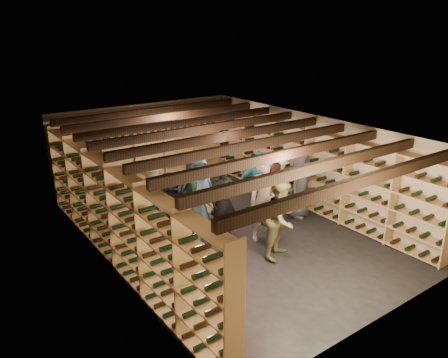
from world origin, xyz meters
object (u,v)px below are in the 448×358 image
person_2 (281,219)px  person_10 (192,212)px  person_0 (171,207)px  person_4 (258,184)px  person_6 (196,196)px  person_1 (223,200)px  person_3 (278,183)px  crate_loose (238,187)px  person_9 (151,193)px  person_8 (275,192)px  crate_stack_left (199,197)px  person_12 (300,184)px  person_7 (264,200)px  crate_stack_right (215,202)px

person_2 → person_10: 1.87m
person_0 → person_2: bearing=-38.1°
person_4 → person_6: person_6 is taller
person_4 → person_10: person_4 is taller
person_1 → person_3: person_1 is taller
crate_loose → person_9: (-3.08, -0.70, 0.74)m
person_2 → person_8: bearing=30.6°
person_3 → person_0: bearing=166.9°
crate_stack_left → person_9: bearing=180.0°
person_12 → person_3: bearing=98.5°
person_2 → person_9: size_ratio=0.99×
crate_stack_left → person_3: person_3 is taller
person_6 → person_7: bearing=-34.5°
person_7 → person_2: bearing=-83.0°
crate_stack_right → person_2: 2.92m
crate_stack_right → person_2: (-0.32, -2.83, 0.65)m
person_6 → crate_loose: bearing=44.4°
person_2 → person_6: 2.01m
person_1 → crate_loose: bearing=57.2°
crate_stack_right → person_7: person_7 is taller
crate_stack_left → person_1: size_ratio=0.51×
crate_stack_left → person_8: size_ratio=0.55×
person_4 → person_10: size_ratio=1.04×
crate_loose → person_10: (-2.85, -2.14, 0.71)m
crate_loose → person_4: (-0.70, -1.70, 0.75)m
crate_stack_left → crate_stack_right: size_ratio=1.44×
person_4 → person_6: bearing=-154.3°
person_4 → person_10: bearing=-143.8°
crate_loose → person_8: (-0.62, -2.25, 0.68)m
person_6 → crate_stack_left: bearing=65.3°
person_3 → person_12: person_12 is taller
person_1 → person_3: bearing=17.8°
person_10 → person_8: bearing=17.0°
crate_stack_left → person_7: size_ratio=0.46×
crate_loose → person_0: 3.51m
person_0 → person_12: person_12 is taller
person_2 → person_12: (1.71, 1.21, 0.02)m
person_8 → person_3: bearing=33.5°
crate_stack_right → person_12: bearing=-49.5°
crate_stack_right → person_7: size_ratio=0.32×
person_1 → person_4: bearing=26.8°
person_2 → person_3: bearing=27.5°
person_2 → crate_loose: bearing=43.5°
person_2 → person_3: 2.21m
person_0 → person_6: (0.57, -0.13, 0.16)m
crate_stack_left → crate_stack_right: (0.50, 0.00, -0.25)m
person_8 → person_9: person_9 is taller
crate_loose → person_7: bearing=-116.9°
person_10 → person_3: bearing=25.9°
person_2 → person_4: bearing=41.7°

